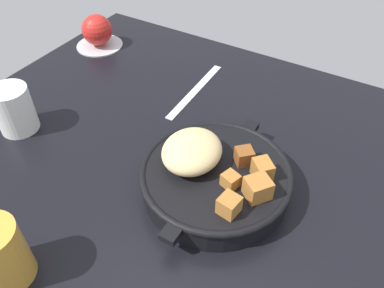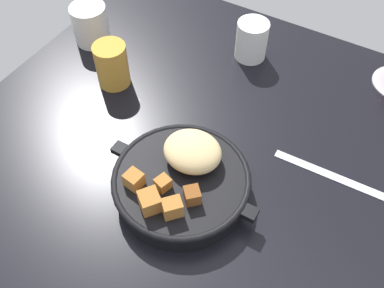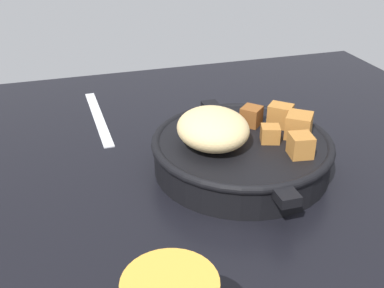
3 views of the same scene
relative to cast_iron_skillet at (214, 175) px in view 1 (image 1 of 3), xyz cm
name	(u,v)px [view 1 (image 1 of 3)]	position (x,y,z in cm)	size (l,w,h in cm)	color
ground_plane	(178,191)	(-2.47, 5.27, -4.45)	(91.96, 99.62, 2.40)	black
cast_iron_skillet	(214,175)	(0.00, 0.00, 0.00)	(28.27, 23.95, 9.11)	black
saucer_plate	(100,45)	(26.56, 46.64, -2.95)	(11.37, 11.37, 0.60)	#B7BABF
red_apple	(97,30)	(26.56, 46.64, 1.04)	(7.37, 7.37, 7.37)	red
butter_knife	(195,90)	(22.04, 16.23, -3.07)	(21.91, 1.60, 0.36)	silver
white_creamer_pitcher	(14,110)	(-5.39, 38.77, 1.18)	(7.02, 7.02, 8.87)	white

